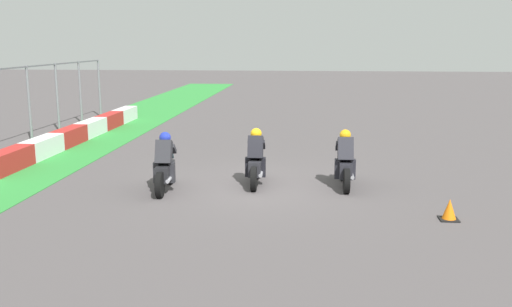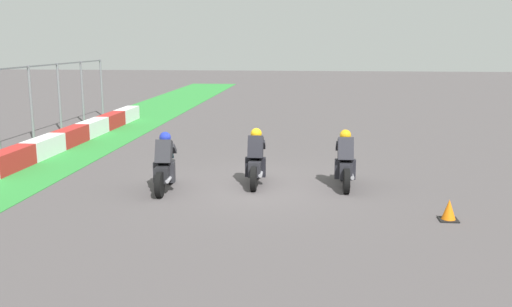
% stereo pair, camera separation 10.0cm
% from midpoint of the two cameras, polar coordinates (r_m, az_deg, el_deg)
% --- Properties ---
extents(ground_plane, '(120.00, 120.00, 0.00)m').
position_cam_midpoint_polar(ground_plane, '(14.91, -0.11, -3.36)').
color(ground_plane, '#504A4B').
extents(rider_lane_a, '(2.04, 0.54, 1.51)m').
position_cam_midpoint_polar(rider_lane_a, '(14.94, 8.83, -1.00)').
color(rider_lane_a, black).
rests_on(rider_lane_a, ground_plane).
extents(rider_lane_b, '(2.04, 0.54, 1.51)m').
position_cam_midpoint_polar(rider_lane_b, '(14.99, -0.21, -0.83)').
color(rider_lane_b, black).
rests_on(rider_lane_b, ground_plane).
extents(rider_lane_c, '(2.04, 0.55, 1.51)m').
position_cam_midpoint_polar(rider_lane_c, '(14.57, -9.42, -1.33)').
color(rider_lane_c, black).
rests_on(rider_lane_c, ground_plane).
extents(traffic_cone, '(0.40, 0.40, 0.46)m').
position_cam_midpoint_polar(traffic_cone, '(12.78, 18.84, -5.50)').
color(traffic_cone, black).
rests_on(traffic_cone, ground_plane).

